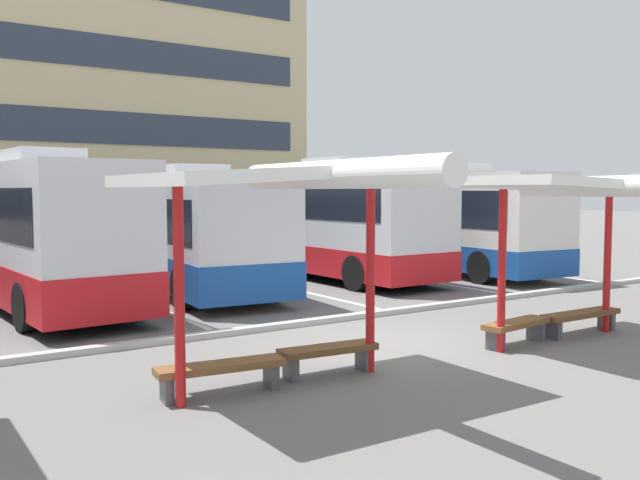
{
  "coord_description": "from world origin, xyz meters",
  "views": [
    {
      "loc": [
        -7.88,
        -9.57,
        2.8
      ],
      "look_at": [
        1.36,
        4.24,
        1.6
      ],
      "focal_mm": 38.22,
      "sensor_mm": 36.0,
      "label": 1
    }
  ],
  "objects_px": {
    "coach_bus_3": "(317,222)",
    "bench_4": "(581,317)",
    "waiting_shelter_1": "(293,179)",
    "bench_3": "(516,327)",
    "coach_bus_1": "(28,233)",
    "waiting_shelter_2": "(573,189)",
    "coach_bus_4": "(426,221)",
    "bench_1": "(221,371)",
    "coach_bus_2": "(175,231)",
    "bench_2": "(328,354)"
  },
  "relations": [
    {
      "from": "coach_bus_3",
      "to": "bench_3",
      "type": "bearing_deg",
      "value": -104.49
    },
    {
      "from": "coach_bus_1",
      "to": "coach_bus_4",
      "type": "bearing_deg",
      "value": -0.84
    },
    {
      "from": "bench_1",
      "to": "waiting_shelter_2",
      "type": "height_order",
      "value": "waiting_shelter_2"
    },
    {
      "from": "coach_bus_1",
      "to": "coach_bus_4",
      "type": "relative_size",
      "value": 0.98
    },
    {
      "from": "coach_bus_3",
      "to": "coach_bus_4",
      "type": "height_order",
      "value": "coach_bus_3"
    },
    {
      "from": "waiting_shelter_2",
      "to": "bench_3",
      "type": "distance_m",
      "value": 2.7
    },
    {
      "from": "coach_bus_3",
      "to": "bench_3",
      "type": "relative_size",
      "value": 6.62
    },
    {
      "from": "coach_bus_3",
      "to": "bench_4",
      "type": "bearing_deg",
      "value": -95.14
    },
    {
      "from": "bench_2",
      "to": "waiting_shelter_2",
      "type": "relative_size",
      "value": 0.35
    },
    {
      "from": "coach_bus_3",
      "to": "waiting_shelter_2",
      "type": "height_order",
      "value": "coach_bus_3"
    },
    {
      "from": "bench_4",
      "to": "coach_bus_3",
      "type": "bearing_deg",
      "value": 84.86
    },
    {
      "from": "coach_bus_1",
      "to": "waiting_shelter_2",
      "type": "bearing_deg",
      "value": -56.16
    },
    {
      "from": "coach_bus_4",
      "to": "waiting_shelter_2",
      "type": "xyz_separation_m",
      "value": [
        -6.19,
        -10.56,
        1.11
      ]
    },
    {
      "from": "waiting_shelter_1",
      "to": "bench_3",
      "type": "bearing_deg",
      "value": 2.46
    },
    {
      "from": "waiting_shelter_1",
      "to": "bench_1",
      "type": "distance_m",
      "value": 2.8
    },
    {
      "from": "coach_bus_3",
      "to": "coach_bus_4",
      "type": "distance_m",
      "value": 4.36
    },
    {
      "from": "coach_bus_1",
      "to": "coach_bus_4",
      "type": "distance_m",
      "value": 13.41
    },
    {
      "from": "waiting_shelter_1",
      "to": "bench_4",
      "type": "relative_size",
      "value": 2.45
    },
    {
      "from": "bench_2",
      "to": "waiting_shelter_2",
      "type": "bearing_deg",
      "value": -8.2
    },
    {
      "from": "waiting_shelter_1",
      "to": "coach_bus_4",
      "type": "bearing_deg",
      "value": 40.79
    },
    {
      "from": "coach_bus_3",
      "to": "waiting_shelter_1",
      "type": "xyz_separation_m",
      "value": [
        -7.64,
        -10.92,
        1.18
      ]
    },
    {
      "from": "coach_bus_2",
      "to": "waiting_shelter_1",
      "type": "height_order",
      "value": "coach_bus_2"
    },
    {
      "from": "bench_4",
      "to": "waiting_shelter_2",
      "type": "bearing_deg",
      "value": -156.69
    },
    {
      "from": "bench_2",
      "to": "bench_3",
      "type": "relative_size",
      "value": 0.99
    },
    {
      "from": "coach_bus_4",
      "to": "bench_3",
      "type": "height_order",
      "value": "coach_bus_4"
    },
    {
      "from": "coach_bus_2",
      "to": "bench_2",
      "type": "bearing_deg",
      "value": -100.02
    },
    {
      "from": "coach_bus_1",
      "to": "bench_2",
      "type": "relative_size",
      "value": 7.16
    },
    {
      "from": "coach_bus_4",
      "to": "bench_4",
      "type": "distance_m",
      "value": 11.55
    },
    {
      "from": "waiting_shelter_1",
      "to": "bench_4",
      "type": "xyz_separation_m",
      "value": [
        6.67,
        0.14,
        -2.61
      ]
    },
    {
      "from": "coach_bus_2",
      "to": "waiting_shelter_2",
      "type": "xyz_separation_m",
      "value": [
        2.95,
        -11.55,
        1.23
      ]
    },
    {
      "from": "coach_bus_4",
      "to": "waiting_shelter_1",
      "type": "distance_m",
      "value": 15.84
    },
    {
      "from": "bench_1",
      "to": "waiting_shelter_2",
      "type": "xyz_separation_m",
      "value": [
        6.67,
        -0.68,
        2.49
      ]
    },
    {
      "from": "bench_3",
      "to": "waiting_shelter_1",
      "type": "bearing_deg",
      "value": -177.54
    },
    {
      "from": "waiting_shelter_2",
      "to": "bench_4",
      "type": "bearing_deg",
      "value": 23.31
    },
    {
      "from": "bench_2",
      "to": "coach_bus_4",
      "type": "bearing_deg",
      "value": 41.72
    },
    {
      "from": "coach_bus_2",
      "to": "bench_2",
      "type": "xyz_separation_m",
      "value": [
        -1.92,
        -10.85,
        -1.27
      ]
    },
    {
      "from": "coach_bus_2",
      "to": "coach_bus_1",
      "type": "bearing_deg",
      "value": -169.45
    },
    {
      "from": "bench_1",
      "to": "coach_bus_3",
      "type": "bearing_deg",
      "value": 50.85
    },
    {
      "from": "coach_bus_3",
      "to": "bench_2",
      "type": "bearing_deg",
      "value": -122.76
    },
    {
      "from": "coach_bus_2",
      "to": "bench_2",
      "type": "relative_size",
      "value": 7.58
    },
    {
      "from": "coach_bus_2",
      "to": "bench_3",
      "type": "height_order",
      "value": "coach_bus_2"
    },
    {
      "from": "bench_1",
      "to": "coach_bus_1",
      "type": "bearing_deg",
      "value": 93.11
    },
    {
      "from": "coach_bus_4",
      "to": "bench_4",
      "type": "height_order",
      "value": "coach_bus_4"
    },
    {
      "from": "coach_bus_1",
      "to": "coach_bus_3",
      "type": "distance_m",
      "value": 9.09
    },
    {
      "from": "bench_1",
      "to": "bench_3",
      "type": "height_order",
      "value": "same"
    },
    {
      "from": "coach_bus_1",
      "to": "bench_3",
      "type": "bearing_deg",
      "value": -58.51
    },
    {
      "from": "coach_bus_4",
      "to": "bench_2",
      "type": "height_order",
      "value": "coach_bus_4"
    },
    {
      "from": "coach_bus_2",
      "to": "coach_bus_3",
      "type": "distance_m",
      "value": 4.84
    },
    {
      "from": "coach_bus_1",
      "to": "bench_4",
      "type": "height_order",
      "value": "coach_bus_1"
    },
    {
      "from": "coach_bus_3",
      "to": "coach_bus_4",
      "type": "bearing_deg",
      "value": -8.0
    }
  ]
}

